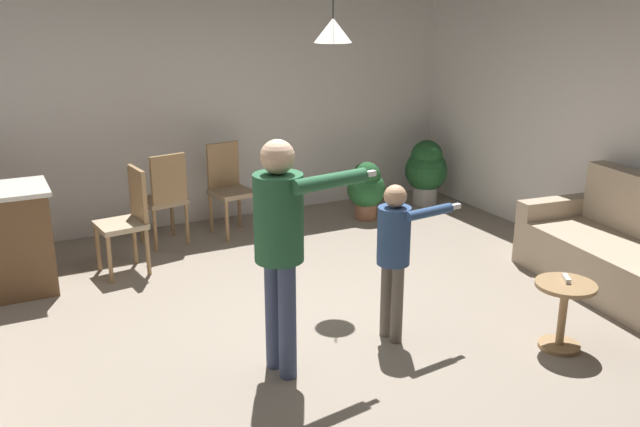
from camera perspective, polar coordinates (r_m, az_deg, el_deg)
ground at (r=5.50m, az=1.12°, el=-9.54°), size 7.68×7.68×0.00m
wall_back at (r=7.96m, az=-9.85°, el=8.88°), size 6.40×0.10×2.70m
wall_right at (r=7.10m, az=24.78°, el=6.54°), size 0.10×6.40×2.70m
couch_floral at (r=6.66m, az=23.75°, el=-3.07°), size 1.05×1.89×1.00m
side_table_by_couch at (r=5.39m, az=19.60°, el=-7.38°), size 0.44×0.44×0.52m
person_adult at (r=4.52m, az=-3.29°, el=-1.61°), size 0.84×0.47×1.65m
person_child at (r=5.08m, az=6.25°, el=-2.65°), size 0.64×0.35×1.22m
dining_chair_by_counter at (r=6.67m, az=-15.72°, el=-0.25°), size 0.47×0.47×1.00m
dining_chair_near_wall at (r=7.58m, az=-7.59°, el=2.36°), size 0.48×0.48×1.00m
dining_chair_centre_back at (r=7.28m, az=-12.78°, el=1.45°), size 0.49×0.49×1.00m
potted_plant_corner at (r=8.06m, az=3.87°, el=2.15°), size 0.45×0.45×0.69m
potted_plant_by_wall at (r=8.74m, az=8.83°, el=3.68°), size 0.53×0.53×0.82m
spare_remote_on_table at (r=5.35m, az=19.84°, el=-5.13°), size 0.10×0.13×0.04m
ceiling_light_pendant at (r=5.84m, az=1.09°, el=15.01°), size 0.32×0.32×0.55m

